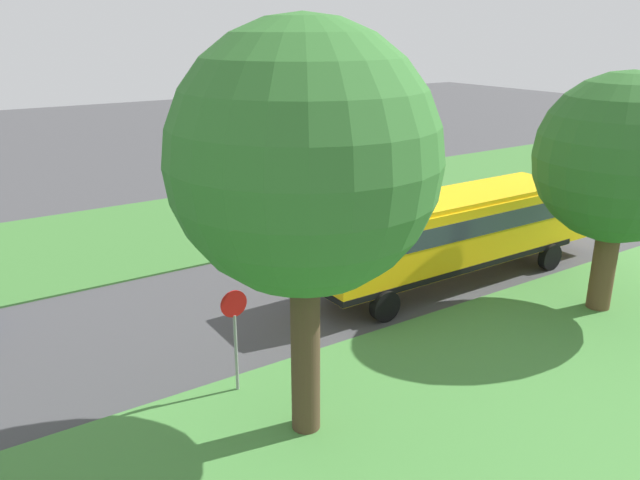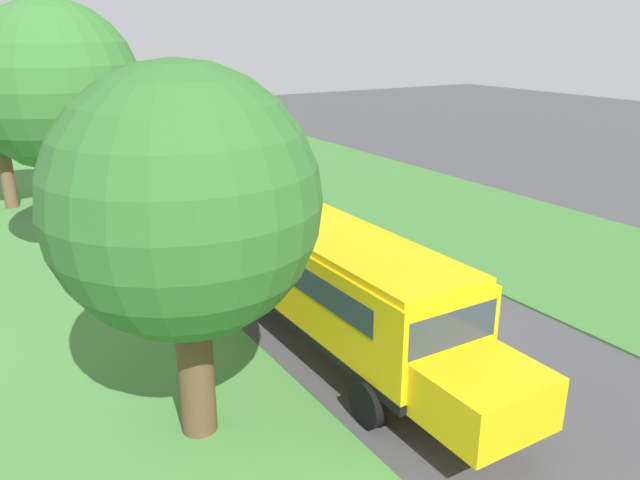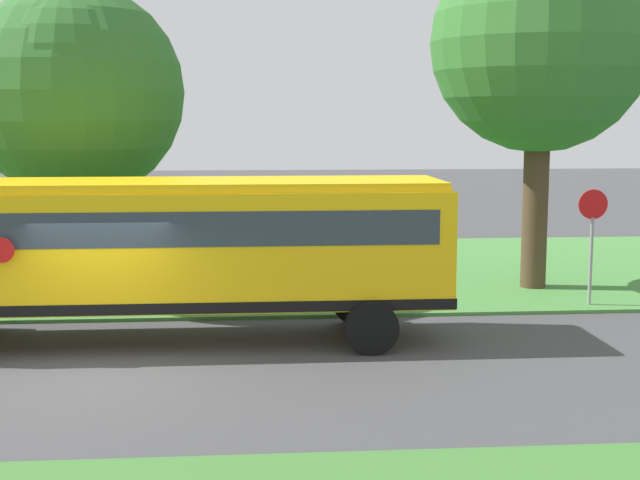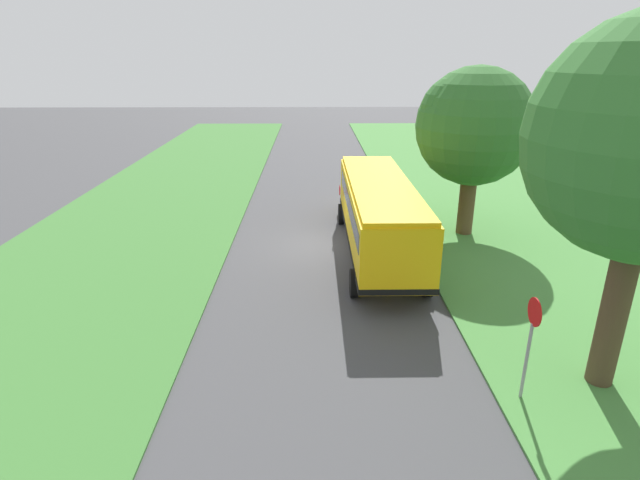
{
  "view_description": "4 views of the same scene",
  "coord_description": "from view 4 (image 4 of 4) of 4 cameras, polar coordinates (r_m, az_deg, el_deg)",
  "views": [
    {
      "loc": [
        -17.0,
        16.15,
        8.62
      ],
      "look_at": [
        0.34,
        4.77,
        1.52
      ],
      "focal_mm": 35.0,
      "sensor_mm": 36.0,
      "label": 1
    },
    {
      "loc": [
        -10.16,
        -12.05,
        7.92
      ],
      "look_at": [
        -0.83,
        3.36,
        1.82
      ],
      "focal_mm": 35.0,
      "sensor_mm": 36.0,
      "label": 2
    },
    {
      "loc": [
        14.96,
        2.64,
        4.35
      ],
      "look_at": [
        -2.48,
        4.06,
        1.94
      ],
      "focal_mm": 50.0,
      "sensor_mm": 36.0,
      "label": 3
    },
    {
      "loc": [
        0.43,
        20.4,
        7.91
      ],
      "look_at": [
        0.18,
        3.97,
        1.74
      ],
      "focal_mm": 28.0,
      "sensor_mm": 36.0,
      "label": 4
    }
  ],
  "objects": [
    {
      "name": "oak_tree_beside_bus",
      "position": [
        23.0,
        16.9,
        12.51
      ],
      "size": [
        5.09,
        5.09,
        7.48
      ],
      "color": "brown",
      "rests_on": "ground"
    },
    {
      "name": "grass_verge",
      "position": [
        24.22,
        24.68,
        -0.34
      ],
      "size": [
        12.0,
        80.0,
        0.08
      ],
      "primitive_type": "cube",
      "color": "#47843D",
      "rests_on": "ground"
    },
    {
      "name": "school_bus",
      "position": [
        20.54,
        6.65,
        3.49
      ],
      "size": [
        2.84,
        12.42,
        3.16
      ],
      "color": "yellow",
      "rests_on": "ground"
    },
    {
      "name": "ground_plane",
      "position": [
        21.88,
        0.3,
        -0.61
      ],
      "size": [
        120.0,
        120.0,
        0.0
      ],
      "primitive_type": "plane",
      "color": "#424244"
    },
    {
      "name": "grass_far_side",
      "position": [
        23.48,
        -22.23,
        -0.61
      ],
      "size": [
        10.0,
        80.0,
        0.07
      ],
      "primitive_type": "cube",
      "color": "#3D7533",
      "rests_on": "ground"
    },
    {
      "name": "stop_sign",
      "position": [
        12.73,
        22.91,
        -10.22
      ],
      "size": [
        0.08,
        0.68,
        2.74
      ],
      "color": "gray",
      "rests_on": "ground"
    }
  ]
}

